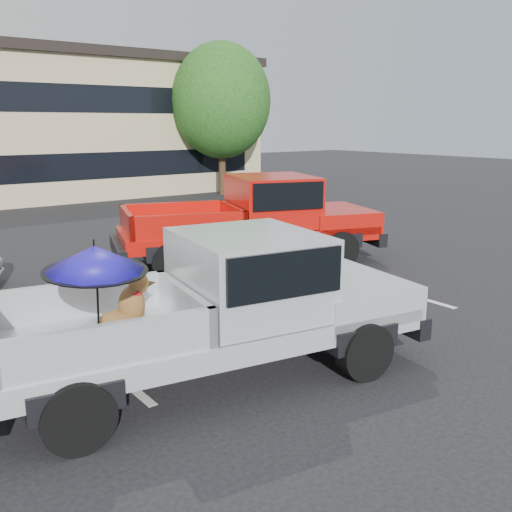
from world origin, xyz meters
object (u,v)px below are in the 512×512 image
(tree_right, at_px, (221,101))
(silver_pickup, at_px, (232,298))
(tree_back, at_px, (90,100))
(red_pickup, at_px, (265,215))

(tree_right, bearing_deg, silver_pickup, -123.35)
(tree_back, height_order, silver_pickup, tree_back)
(tree_back, bearing_deg, red_pickup, -100.26)
(tree_back, distance_m, red_pickup, 20.22)
(tree_right, bearing_deg, tree_back, 110.56)
(tree_right, height_order, tree_back, tree_back)
(tree_back, xyz_separation_m, red_pickup, (-3.56, -19.63, -3.30))
(tree_right, distance_m, tree_back, 8.55)
(tree_right, height_order, silver_pickup, tree_right)
(silver_pickup, height_order, red_pickup, silver_pickup)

